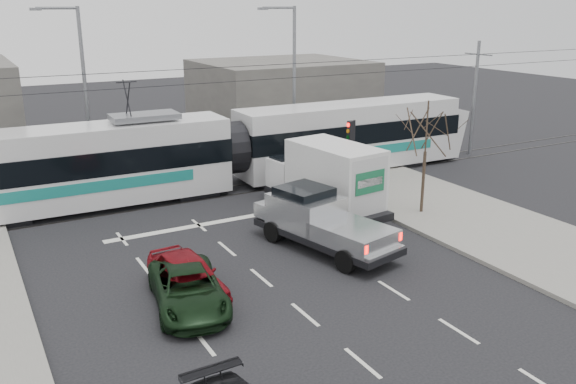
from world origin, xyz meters
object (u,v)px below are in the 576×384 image
street_lamp_far (81,84)px  silver_pickup (318,220)px  traffic_signal (352,141)px  bare_tree (427,132)px  street_lamp_near (291,75)px  navy_pickup (330,177)px  box_truck (327,179)px  green_car (188,289)px  red_car (187,275)px  tram (230,149)px

street_lamp_far → silver_pickup: (5.70, -14.51, -4.00)m
traffic_signal → street_lamp_far: bearing=138.3°
bare_tree → silver_pickup: (-6.08, -1.01, -2.68)m
street_lamp_near → navy_pickup: bearing=-104.2°
box_truck → green_car: (-8.58, -5.54, -0.99)m
bare_tree → street_lamp_far: size_ratio=0.56×
bare_tree → box_truck: 4.81m
bare_tree → navy_pickup: size_ratio=1.04×
street_lamp_far → box_truck: (8.13, -11.26, -3.50)m
traffic_signal → navy_pickup: size_ratio=0.75×
street_lamp_near → silver_pickup: size_ratio=1.38×
street_lamp_near → green_car: size_ratio=2.01×
street_lamp_near → silver_pickup: bearing=-114.9°
box_truck → navy_pickup: (1.57, 2.16, -0.66)m
silver_pickup → navy_pickup: 6.73m
street_lamp_far → silver_pickup: bearing=-68.5°
navy_pickup → green_car: (-10.15, -7.70, -0.33)m
box_truck → red_car: bearing=-157.2°
street_lamp_far → box_truck: bearing=-54.2°
tram → box_truck: tram is taller
traffic_signal → silver_pickup: (-4.95, -5.00, -1.62)m
tram → bare_tree: bearing=-53.7°
traffic_signal → silver_pickup: bearing=-134.7°
traffic_signal → silver_pickup: traffic_signal is taller
traffic_signal → box_truck: 3.28m
bare_tree → box_truck: (-3.65, 2.24, -2.18)m
traffic_signal → navy_pickup: 2.06m
silver_pickup → red_car: (-5.87, -1.44, -0.44)m
traffic_signal → street_lamp_near: size_ratio=0.40×
street_lamp_far → box_truck: street_lamp_far is taller
green_car → street_lamp_far: bearing=98.6°
silver_pickup → navy_pickup: size_ratio=1.36×
street_lamp_far → red_car: (-0.16, -15.95, -4.43)m
navy_pickup → green_car: size_ratio=1.07×
tram → red_car: 12.30m
box_truck → navy_pickup: size_ratio=1.41×
navy_pickup → box_truck: bearing=-117.9°
traffic_signal → tram: 6.21m
traffic_signal → street_lamp_far: street_lamp_far is taller
street_lamp_near → green_car: bearing=-128.9°
street_lamp_near → tram: size_ratio=0.32×
street_lamp_near → tram: (-5.46, -3.41, -3.09)m
street_lamp_far → tram: bearing=-41.8°
box_truck → red_car: 9.57m
bare_tree → navy_pickup: bearing=115.3°
street_lamp_far → green_car: street_lamp_far is taller
street_lamp_near → navy_pickup: 8.42m
box_truck → tram: bearing=103.0°
silver_pickup → red_car: bearing=-179.4°
street_lamp_far → tram: street_lamp_far is taller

